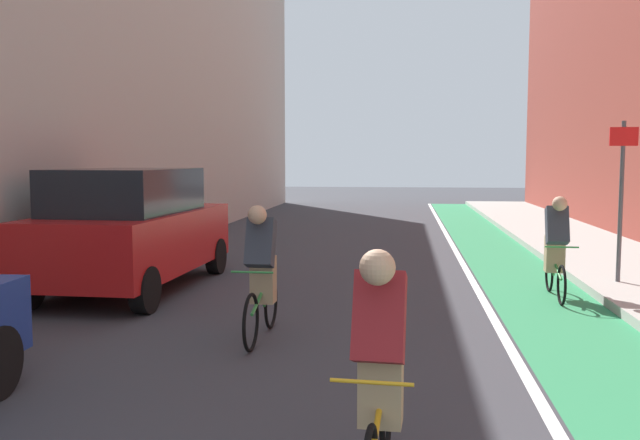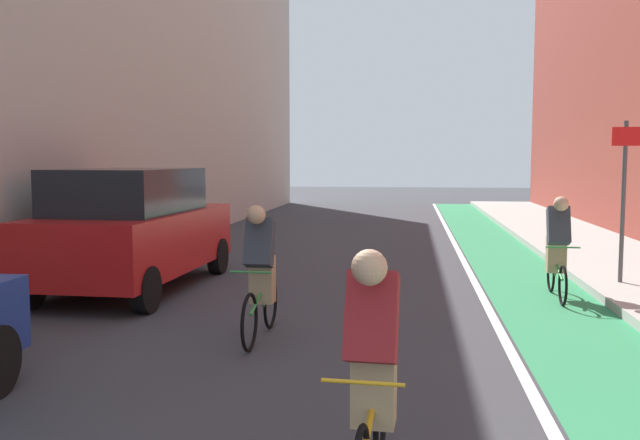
% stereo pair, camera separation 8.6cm
% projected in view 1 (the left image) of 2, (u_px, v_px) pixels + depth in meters
% --- Properties ---
extents(ground_plane, '(75.94, 75.94, 0.00)m').
position_uv_depth(ground_plane, '(339.00, 267.00, 13.39)').
color(ground_plane, '#38383D').
extents(bike_lane_paint, '(1.60, 34.52, 0.00)m').
position_uv_depth(bike_lane_paint, '(499.00, 256.00, 14.96)').
color(bike_lane_paint, '#2D8451').
rests_on(bike_lane_paint, ground).
extents(lane_divider_stripe, '(0.12, 34.52, 0.00)m').
position_uv_depth(lane_divider_stripe, '(458.00, 255.00, 15.07)').
color(lane_divider_stripe, white).
rests_on(lane_divider_stripe, ground).
extents(sidewalk_right, '(2.72, 34.52, 0.14)m').
position_uv_depth(sidewalk_right, '(601.00, 254.00, 14.68)').
color(sidewalk_right, '#A8A59E').
rests_on(sidewalk_right, ground).
extents(building_facade_left, '(3.00, 34.52, 10.24)m').
position_uv_depth(building_facade_left, '(91.00, 30.00, 15.64)').
color(building_facade_left, '#B2ADA3').
rests_on(building_facade_left, ground).
extents(parked_suv_red, '(2.08, 4.43, 1.98)m').
position_uv_depth(parked_suv_red, '(132.00, 228.00, 10.95)').
color(parked_suv_red, red).
rests_on(parked_suv_red, ground).
extents(cyclist_lead, '(0.48, 1.69, 1.60)m').
position_uv_depth(cyclist_lead, '(380.00, 369.00, 4.29)').
color(cyclist_lead, black).
rests_on(cyclist_lead, ground).
extents(cyclist_mid, '(0.48, 1.71, 1.61)m').
position_uv_depth(cyclist_mid, '(261.00, 272.00, 7.97)').
color(cyclist_mid, black).
rests_on(cyclist_mid, ground).
extents(cyclist_trailing, '(0.48, 1.65, 1.58)m').
position_uv_depth(cyclist_trailing, '(556.00, 244.00, 10.34)').
color(cyclist_trailing, black).
rests_on(cyclist_trailing, ground).
extents(street_sign_post, '(0.44, 0.07, 2.60)m').
position_uv_depth(street_sign_post, '(622.00, 187.00, 10.88)').
color(street_sign_post, '#4C4C51').
rests_on(street_sign_post, sidewalk_right).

